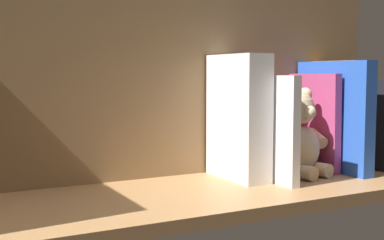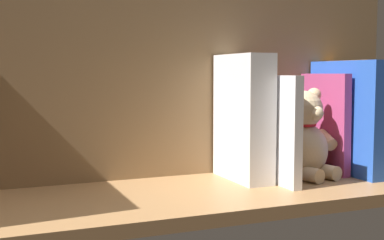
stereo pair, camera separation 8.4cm
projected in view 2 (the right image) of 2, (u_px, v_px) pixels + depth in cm
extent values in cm
cube|color=#A87A4C|center=(192.00, 196.00, 90.95)|extent=(103.30, 31.48, 2.20)
cube|color=olive|center=(166.00, 76.00, 101.47)|extent=(103.30, 1.50, 39.69)
cube|color=black|center=(375.00, 124.00, 110.39)|extent=(3.04, 16.79, 19.08)
cube|color=silver|center=(357.00, 122.00, 110.85)|extent=(2.21, 13.00, 20.07)
cube|color=orange|center=(347.00, 115.00, 109.46)|extent=(2.87, 13.37, 23.16)
cube|color=blue|center=(345.00, 117.00, 105.12)|extent=(2.94, 20.16, 22.96)
cube|color=#B23F72|center=(325.00, 123.00, 106.67)|extent=(2.04, 14.60, 20.38)
ellipsoid|color=#D1B284|center=(303.00, 150.00, 101.43)|extent=(11.78, 10.96, 10.66)
sphere|color=#D1B284|center=(304.00, 109.00, 100.70)|extent=(7.33, 7.33, 7.33)
sphere|color=#D1B284|center=(314.00, 95.00, 102.00)|extent=(2.83, 2.83, 2.83)
sphere|color=#D1B284|center=(294.00, 96.00, 98.91)|extent=(2.83, 2.83, 2.83)
sphere|color=beige|center=(316.00, 113.00, 98.19)|extent=(2.83, 2.83, 2.83)
cylinder|color=#D1B284|center=(326.00, 140.00, 103.02)|extent=(3.21, 5.54, 3.94)
cylinder|color=#D1B284|center=(290.00, 144.00, 97.32)|extent=(4.89, 5.77, 3.94)
cylinder|color=#D1B284|center=(329.00, 172.00, 99.41)|extent=(3.60, 4.50, 2.83)
cylinder|color=#D1B284|center=(312.00, 175.00, 96.71)|extent=(3.60, 4.50, 2.83)
torus|color=red|center=(304.00, 124.00, 100.96)|extent=(5.76, 5.76, 0.83)
cube|color=silver|center=(268.00, 128.00, 98.28)|extent=(1.83, 20.35, 20.06)
cube|color=white|center=(243.00, 117.00, 98.69)|extent=(5.39, 15.39, 24.05)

